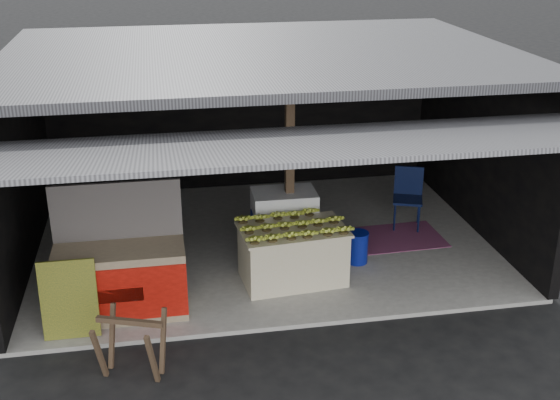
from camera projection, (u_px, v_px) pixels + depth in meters
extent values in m
plane|color=black|center=(294.00, 329.00, 8.73)|extent=(80.00, 80.00, 0.00)
cube|color=gray|center=(263.00, 241.00, 11.00)|extent=(7.00, 5.00, 0.06)
cube|color=black|center=(241.00, 109.00, 12.71)|extent=(7.00, 0.15, 2.90)
cube|color=black|center=(17.00, 166.00, 9.86)|extent=(0.15, 5.00, 2.90)
cube|color=black|center=(482.00, 139.00, 11.01)|extent=(0.15, 5.00, 2.90)
cube|color=#232326|center=(261.00, 54.00, 9.89)|extent=(7.20, 5.20, 0.12)
cube|color=#232326|center=(316.00, 143.00, 6.83)|extent=(7.40, 2.47, 0.48)
cube|color=#4E3827|center=(290.00, 165.00, 9.95)|extent=(0.12, 0.12, 2.85)
cube|color=silver|center=(293.00, 256.00, 9.65)|extent=(1.44, 0.94, 0.75)
cube|color=silver|center=(293.00, 230.00, 9.50)|extent=(1.51, 1.01, 0.04)
cube|color=white|center=(284.00, 224.00, 10.30)|extent=(0.92, 0.62, 1.02)
cube|color=navy|center=(288.00, 230.00, 10.00)|extent=(0.72, 0.02, 0.31)
cube|color=#B21414|center=(288.00, 252.00, 10.13)|extent=(0.46, 0.02, 0.10)
cube|color=#998466|center=(121.00, 281.00, 8.82)|extent=(1.62, 0.71, 0.91)
cube|color=red|center=(120.00, 295.00, 8.49)|extent=(1.62, 0.03, 0.71)
cube|color=white|center=(120.00, 296.00, 8.48)|extent=(0.55, 0.01, 0.18)
cube|color=#182548|center=(116.00, 211.00, 8.78)|extent=(1.62, 0.06, 0.76)
cube|color=black|center=(69.00, 300.00, 8.31)|extent=(0.66, 0.15, 0.99)
cube|color=#4E3827|center=(99.00, 354.00, 7.60)|extent=(0.14, 0.28, 0.73)
cube|color=#4E3827|center=(152.00, 359.00, 7.51)|extent=(0.14, 0.28, 0.73)
cube|color=#4E3827|center=(112.00, 336.00, 7.93)|extent=(0.14, 0.28, 0.73)
cube|color=#4E3827|center=(163.00, 341.00, 7.84)|extent=(0.14, 0.28, 0.73)
cube|color=#4E3827|center=(129.00, 322.00, 7.60)|extent=(0.73, 0.31, 0.06)
cylinder|color=navy|center=(357.00, 248.00, 10.21)|extent=(0.30, 0.30, 0.44)
cylinder|color=#091134|center=(395.00, 217.00, 11.20)|extent=(0.03, 0.03, 0.48)
cylinder|color=#091134|center=(419.00, 219.00, 11.14)|extent=(0.03, 0.03, 0.48)
cylinder|color=#091134|center=(395.00, 208.00, 11.54)|extent=(0.03, 0.03, 0.48)
cylinder|color=#091134|center=(418.00, 210.00, 11.49)|extent=(0.03, 0.03, 0.48)
cube|color=#091134|center=(408.00, 200.00, 11.25)|extent=(0.59, 0.59, 0.04)
cube|color=#091134|center=(409.00, 181.00, 11.35)|extent=(0.45, 0.19, 0.49)
cube|color=#701849|center=(394.00, 238.00, 11.05)|extent=(1.53, 1.05, 0.01)
cube|color=black|center=(196.00, 90.00, 12.34)|extent=(0.32, 0.03, 0.42)
cube|color=#4C4C59|center=(196.00, 91.00, 12.32)|extent=(0.26, 0.02, 0.34)
cube|color=black|center=(230.00, 88.00, 12.43)|extent=(0.32, 0.03, 0.42)
cube|color=#4C4C59|center=(230.00, 88.00, 12.41)|extent=(0.26, 0.02, 0.34)
cube|color=black|center=(269.00, 85.00, 12.54)|extent=(0.32, 0.03, 0.42)
cube|color=#4C4C59|center=(269.00, 85.00, 12.52)|extent=(0.26, 0.02, 0.34)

